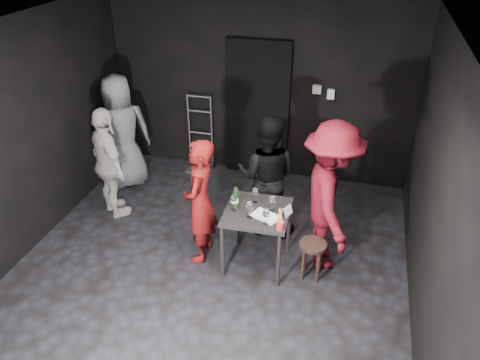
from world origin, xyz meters
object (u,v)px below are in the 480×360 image
(hand_truck, at_px, (201,156))
(tasting_table, at_px, (257,218))
(breadstick_cup, at_px, (281,220))
(bystander_grey, at_px, (121,125))
(stool, at_px, (312,251))
(wine_bottle, at_px, (236,200))
(woman_black, at_px, (267,172))
(bystander_cream, at_px, (109,163))
(man_maroon, at_px, (332,184))
(server_red, at_px, (200,200))

(hand_truck, distance_m, tasting_table, 2.49)
(breadstick_cup, bearing_deg, bystander_grey, 149.14)
(stool, distance_m, wine_bottle, 1.03)
(woman_black, xyz_separation_m, bystander_cream, (-2.07, -0.19, -0.06))
(stool, distance_m, man_maroon, 0.78)
(stool, bearing_deg, bystander_grey, 155.37)
(tasting_table, distance_m, bystander_grey, 2.68)
(tasting_table, bearing_deg, stool, -5.62)
(bystander_grey, xyz_separation_m, breadstick_cup, (2.64, -1.57, -0.10))
(man_maroon, relative_size, bystander_cream, 1.35)
(bystander_cream, distance_m, wine_bottle, 1.94)
(server_red, relative_size, wine_bottle, 5.69)
(breadstick_cup, bearing_deg, stool, 31.21)
(bystander_cream, bearing_deg, hand_truck, -76.21)
(bystander_cream, bearing_deg, stool, -152.23)
(tasting_table, relative_size, stool, 1.60)
(breadstick_cup, bearing_deg, hand_truck, 126.70)
(server_red, height_order, man_maroon, man_maroon)
(woman_black, bearing_deg, bystander_grey, -14.46)
(stool, xyz_separation_m, bystander_cream, (-2.77, 0.58, 0.43))
(hand_truck, height_order, woman_black, woman_black)
(woman_black, relative_size, wine_bottle, 6.14)
(tasting_table, height_order, bystander_cream, bystander_cream)
(man_maroon, height_order, wine_bottle, man_maroon)
(bystander_cream, distance_m, breadstick_cup, 2.55)
(man_maroon, bearing_deg, hand_truck, 34.31)
(server_red, distance_m, bystander_grey, 2.13)
(tasting_table, height_order, server_red, server_red)
(stool, xyz_separation_m, breadstick_cup, (-0.34, -0.21, 0.51))
(hand_truck, xyz_separation_m, woman_black, (1.35, -1.31, 0.63))
(man_maroon, distance_m, wine_bottle, 1.07)
(stool, distance_m, bystander_grey, 3.33)
(stool, relative_size, woman_black, 0.28)
(tasting_table, xyz_separation_m, man_maroon, (0.77, 0.26, 0.42))
(stool, relative_size, bystander_grey, 0.24)
(bystander_cream, height_order, wine_bottle, bystander_cream)
(wine_bottle, height_order, breadstick_cup, wine_bottle)
(woman_black, height_order, breadstick_cup, woman_black)
(bystander_cream, xyz_separation_m, wine_bottle, (1.87, -0.53, 0.06))
(tasting_table, xyz_separation_m, bystander_grey, (-2.33, 1.30, 0.32))
(man_maroon, distance_m, bystander_cream, 2.91)
(hand_truck, height_order, bystander_grey, bystander_grey)
(man_maroon, bearing_deg, stool, 144.07)
(wine_bottle, bearing_deg, tasting_table, 3.08)
(man_maroon, relative_size, wine_bottle, 7.70)
(bystander_cream, bearing_deg, bystander_grey, -35.56)
(stool, height_order, breadstick_cup, breadstick_cup)
(woman_black, bearing_deg, wine_bottle, 74.40)
(server_red, distance_m, man_maroon, 1.49)
(bystander_grey, bearing_deg, wine_bottle, 110.26)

